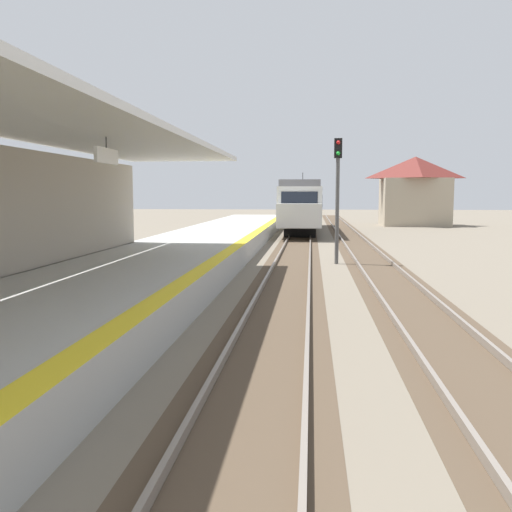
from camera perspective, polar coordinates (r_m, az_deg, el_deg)
name	(u,v)px	position (r m, az deg, el deg)	size (l,w,h in m)	color
station_platform	(132,279)	(16.78, -12.41, -2.32)	(5.00, 80.00, 0.91)	#A8A8A3
track_pair_nearest_platform	(289,276)	(19.99, 3.34, -1.98)	(2.34, 120.00, 0.16)	#4C3D2D
track_pair_middle	(386,277)	(20.15, 13.06, -2.07)	(2.34, 120.00, 0.16)	#4C3D2D
approaching_train	(302,204)	(44.71, 4.65, 5.29)	(2.93, 19.60, 4.76)	silver
rail_signal_post	(338,187)	(23.76, 8.25, 6.87)	(0.32, 0.34, 5.20)	#4C4C4C
distant_trackside_house	(415,190)	(54.92, 15.76, 6.46)	(6.60, 5.28, 6.40)	tan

